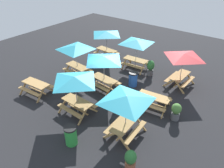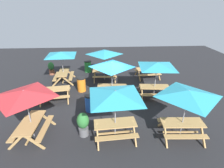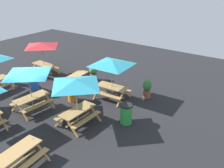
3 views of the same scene
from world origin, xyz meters
name	(u,v)px [view 3 (image 3 of 3)]	position (x,y,z in m)	size (l,w,h in m)	color
ground_plane	(35,106)	(0.00, 0.00, 0.00)	(28.22, 28.22, 0.00)	#232326
picnic_table_0	(28,75)	(0.35, 0.30, 1.99)	(2.17, 2.17, 2.34)	tan
picnic_table_1	(112,66)	(-3.10, 2.91, 1.99)	(2.82, 2.82, 2.34)	tan
picnic_table_2	(42,47)	(-3.35, -3.06, 1.99)	(2.09, 2.09, 2.34)	tan
picnic_table_5	(76,78)	(-3.13, 0.15, 0.56)	(1.95, 1.72, 0.81)	tan
picnic_table_6	(18,155)	(3.34, 3.31, 0.56)	(1.91, 1.67, 0.81)	tan
picnic_table_7	(76,86)	(-0.05, 3.11, 1.99)	(2.04, 2.04, 2.34)	tan
trash_bin_green	(126,114)	(-1.44, 4.91, 0.49)	(0.59, 0.59, 0.98)	green
trash_bin_blue	(34,86)	(-0.93, -1.14, 0.49)	(0.59, 0.59, 0.98)	blue
trash_bin_orange	(73,93)	(-1.64, 1.28, 0.49)	(0.59, 0.59, 0.98)	orange
potted_plant_0	(16,76)	(-1.13, -3.11, 0.62)	(0.53, 0.53, 1.14)	#59595B
potted_plant_1	(147,88)	(-4.40, 4.45, 0.55)	(0.49, 0.49, 1.06)	#935138
potted_plant_2	(93,72)	(-4.57, 0.35, 0.53)	(0.53, 0.53, 0.98)	#59595B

